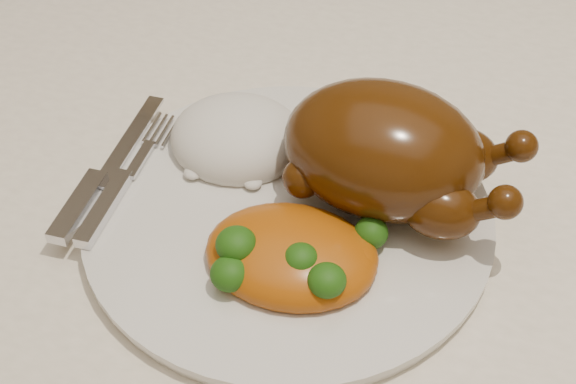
% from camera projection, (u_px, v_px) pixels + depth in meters
% --- Properties ---
extents(dining_table, '(1.60, 0.90, 0.76)m').
position_uv_depth(dining_table, '(498.00, 240.00, 0.74)').
color(dining_table, brown).
rests_on(dining_table, floor).
extents(tablecloth, '(1.73, 1.03, 0.18)m').
position_uv_depth(tablecloth, '(514.00, 183.00, 0.69)').
color(tablecloth, white).
rests_on(tablecloth, dining_table).
extents(dinner_plate, '(0.35, 0.35, 0.01)m').
position_uv_depth(dinner_plate, '(288.00, 217.00, 0.61)').
color(dinner_plate, silver).
rests_on(dinner_plate, tablecloth).
extents(roast_chicken, '(0.19, 0.12, 0.10)m').
position_uv_depth(roast_chicken, '(389.00, 151.00, 0.59)').
color(roast_chicken, '#492507').
rests_on(roast_chicken, dinner_plate).
extents(rice_mound, '(0.12, 0.11, 0.06)m').
position_uv_depth(rice_mound, '(237.00, 139.00, 0.65)').
color(rice_mound, white).
rests_on(rice_mound, dinner_plate).
extents(mac_and_cheese, '(0.13, 0.11, 0.05)m').
position_uv_depth(mac_and_cheese, '(297.00, 256.00, 0.56)').
color(mac_and_cheese, '#AF480B').
rests_on(mac_and_cheese, dinner_plate).
extents(cutlery, '(0.04, 0.18, 0.01)m').
position_uv_depth(cutlery, '(107.00, 185.00, 0.62)').
color(cutlery, silver).
rests_on(cutlery, dinner_plate).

